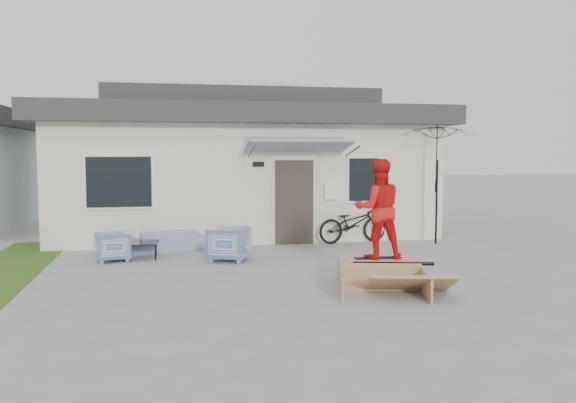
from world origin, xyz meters
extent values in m
plane|color=gray|center=(0.00, 0.00, 0.00)|extent=(90.00, 90.00, 0.00)
cube|color=#2D5218|center=(-5.20, 2.00, 0.00)|extent=(1.40, 8.00, 0.01)
cube|color=beige|center=(0.00, 8.00, 1.50)|extent=(10.00, 7.00, 3.00)
cube|color=#2D2D31|center=(0.00, 8.00, 3.25)|extent=(10.80, 7.80, 0.50)
cube|color=#2D2D31|center=(0.00, 8.00, 3.80)|extent=(7.50, 4.50, 0.60)
cube|color=#362D23|center=(1.00, 4.46, 1.05)|extent=(0.95, 0.08, 2.10)
cube|color=white|center=(-3.20, 4.47, 1.60)|extent=(1.60, 0.06, 1.30)
cube|color=white|center=(2.80, 4.47, 1.60)|extent=(0.90, 0.06, 1.20)
cube|color=#395490|center=(1.00, 3.95, 2.45)|extent=(2.50, 1.09, 0.29)
imported|color=#395490|center=(-2.14, 4.04, 0.34)|extent=(1.79, 0.95, 0.67)
imported|color=#395490|center=(-3.23, 2.95, 0.34)|extent=(0.75, 0.79, 0.68)
imported|color=#395490|center=(-0.84, 2.51, 0.40)|extent=(0.98, 1.00, 0.80)
cube|color=black|center=(-2.69, 3.17, 0.18)|extent=(0.82, 0.82, 0.36)
imported|color=black|center=(2.50, 4.38, 0.60)|extent=(1.97, 0.98, 1.20)
cylinder|color=black|center=(4.50, 3.83, 1.05)|extent=(0.05, 0.05, 2.10)
imported|color=black|center=(4.50, 3.83, 1.75)|extent=(1.98, 1.84, 0.90)
cube|color=black|center=(1.48, -0.23, 0.47)|extent=(0.82, 0.22, 0.05)
imported|color=red|center=(1.48, -0.23, 1.36)|extent=(0.91, 0.74, 1.72)
camera|label=1|loc=(-2.06, -9.88, 2.30)|focal=36.91mm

